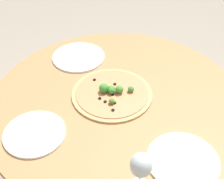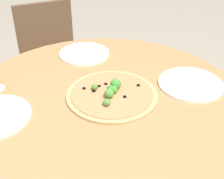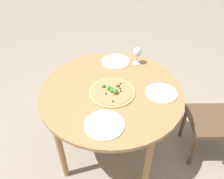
{
  "view_description": "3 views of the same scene",
  "coord_description": "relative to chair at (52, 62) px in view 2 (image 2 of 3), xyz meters",
  "views": [
    {
      "loc": [
        -0.51,
        -0.87,
        1.69
      ],
      "look_at": [
        -0.01,
        0.03,
        0.81
      ],
      "focal_mm": 50.0,
      "sensor_mm": 36.0,
      "label": 1
    },
    {
      "loc": [
        0.97,
        -0.16,
        1.47
      ],
      "look_at": [
        -0.01,
        0.03,
        0.81
      ],
      "focal_mm": 50.0,
      "sensor_mm": 36.0,
      "label": 2
    },
    {
      "loc": [
        -0.26,
        1.29,
        1.87
      ],
      "look_at": [
        -0.01,
        0.03,
        0.81
      ],
      "focal_mm": 35.0,
      "sensor_mm": 36.0,
      "label": 3
    }
  ],
  "objects": [
    {
      "name": "plate_near",
      "position": [
        0.56,
        0.17,
        0.33
      ],
      "size": [
        0.24,
        0.24,
        0.01
      ],
      "color": "white",
      "rests_on": "dining_table"
    },
    {
      "name": "dining_table",
      "position": [
        0.95,
        0.19,
        0.24
      ],
      "size": [
        1.12,
        1.12,
        0.78
      ],
      "color": "#A87A4C",
      "rests_on": "ground_plane"
    },
    {
      "name": "pizza",
      "position": [
        0.93,
        0.23,
        0.33
      ],
      "size": [
        0.36,
        0.36,
        0.06
      ],
      "color": "tan",
      "rests_on": "dining_table"
    },
    {
      "name": "chair",
      "position": [
        0.0,
        0.0,
        0.0
      ],
      "size": [
        0.47,
        0.47,
        0.83
      ],
      "rotation": [
        0.0,
        0.0,
        -4.51
      ],
      "color": "brown",
      "rests_on": "ground_plane"
    },
    {
      "name": "plate_far",
      "position": [
        0.92,
        0.56,
        0.33
      ],
      "size": [
        0.27,
        0.27,
        0.01
      ],
      "color": "white",
      "rests_on": "dining_table"
    }
  ]
}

